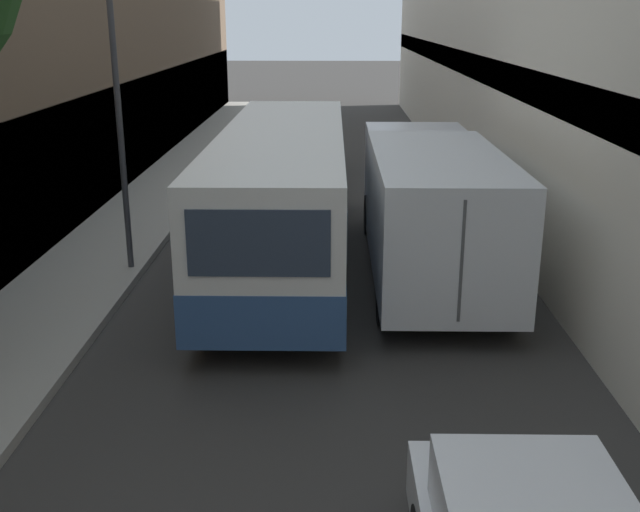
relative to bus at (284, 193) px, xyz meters
The scene contains 6 objects.
ground_plane 1.71m from the bus, ahead, with size 150.00×150.00×0.00m, color #33302D.
sidewalk_left 4.29m from the bus, behind, with size 2.35×60.00×0.16m.
bus is the anchor object (origin of this frame).
box_truck 3.06m from the bus, 13.30° to the right, with size 2.37×7.95×2.68m.
panel_van 9.86m from the bus, 91.33° to the left, with size 1.91×4.05×1.98m.
street_lamp 4.61m from the bus, 165.32° to the right, with size 0.36×0.80×6.72m.
Camera 1 is at (0.27, -0.26, 5.09)m, focal length 42.00 mm.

